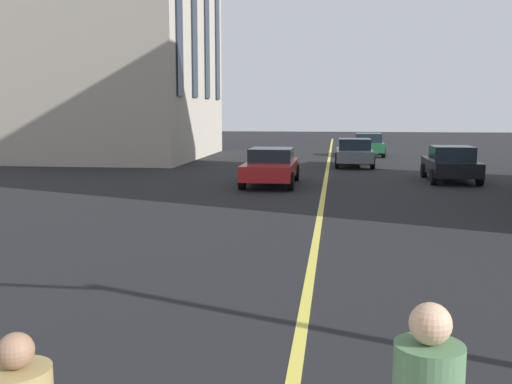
{
  "coord_description": "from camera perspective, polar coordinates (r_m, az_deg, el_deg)",
  "views": [
    {
      "loc": [
        -0.17,
        -0.4,
        2.78
      ],
      "look_at": [
        9.74,
        0.94,
        1.41
      ],
      "focal_mm": 41.84,
      "sensor_mm": 36.0,
      "label": 1
    }
  ],
  "objects": [
    {
      "name": "car_grey_trailing",
      "position": [
        30.25,
        9.38,
        3.74
      ],
      "size": [
        3.9,
        1.89,
        1.4
      ],
      "color": "slate",
      "rests_on": "ground_plane"
    },
    {
      "name": "lane_centre_line",
      "position": [
        20.36,
        6.48,
        -0.09
      ],
      "size": [
        80.0,
        0.16,
        0.01
      ],
      "color": "#D8C64C",
      "rests_on": "ground_plane"
    },
    {
      "name": "car_green_mid",
      "position": [
        37.47,
        10.67,
        4.47
      ],
      "size": [
        3.9,
        1.89,
        1.4
      ],
      "color": "#1E6038",
      "rests_on": "ground_plane"
    },
    {
      "name": "car_red_near",
      "position": [
        22.49,
        1.43,
        2.49
      ],
      "size": [
        4.4,
        1.95,
        1.37
      ],
      "color": "#B21E1E",
      "rests_on": "ground_plane"
    },
    {
      "name": "car_black_far",
      "position": [
        24.79,
        18.13,
        2.59
      ],
      "size": [
        3.9,
        1.89,
        1.4
      ],
      "color": "black",
      "rests_on": "ground_plane"
    }
  ]
}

